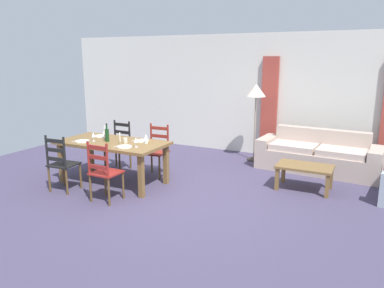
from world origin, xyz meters
The scene contains 27 objects.
ground_plane centered at (0.00, 0.00, -0.01)m, with size 9.60×9.60×0.02m, color #423B55.
wall_far centered at (0.00, 3.30, 1.35)m, with size 9.60×0.16×2.70m, color silver.
curtain_panel_left centered at (0.58, 3.16, 1.10)m, with size 0.35×0.08×2.20m, color #A23D32.
dining_table centered at (-1.33, 0.08, 0.66)m, with size 1.90×0.96×0.75m.
dining_chair_near_left centered at (-1.81, -0.65, 0.48)m, with size 0.45×0.43×0.96m.
dining_chair_near_right centered at (-0.89, -0.69, 0.48)m, with size 0.43×0.41×0.96m.
dining_chair_far_left centered at (-1.76, 0.80, 0.48)m, with size 0.43×0.41×0.96m.
dining_chair_far_right centered at (-0.89, 0.80, 0.48)m, with size 0.44×0.42×0.96m.
dinner_plate_near_left centered at (-1.78, -0.17, 0.76)m, with size 0.24×0.24×0.02m, color white.
fork_near_left centered at (-1.93, -0.17, 0.75)m, with size 0.02×0.17×0.01m, color silver.
dinner_plate_near_right centered at (-0.88, -0.17, 0.76)m, with size 0.24×0.24×0.02m, color white.
fork_near_right centered at (-1.03, -0.17, 0.75)m, with size 0.02×0.17×0.01m, color silver.
dinner_plate_far_left centered at (-1.78, 0.33, 0.76)m, with size 0.24×0.24×0.02m, color white.
fork_far_left centered at (-1.93, 0.33, 0.75)m, with size 0.02×0.17×0.01m, color silver.
dinner_plate_far_right centered at (-0.88, 0.33, 0.76)m, with size 0.24×0.24×0.02m, color white.
fork_far_right centered at (-1.03, 0.33, 0.75)m, with size 0.02×0.17×0.01m, color silver.
wine_bottle centered at (-1.41, 0.05, 0.87)m, with size 0.07×0.07×0.32m.
wine_glass_near_left centered at (-1.64, -0.04, 0.86)m, with size 0.06×0.06×0.16m.
wine_glass_near_right centered at (-0.72, -0.08, 0.86)m, with size 0.06×0.06×0.16m.
wine_glass_far_left centered at (-1.63, 0.22, 0.86)m, with size 0.06×0.06×0.16m.
wine_glass_far_right centered at (-0.74, 0.23, 0.86)m, with size 0.06×0.06×0.16m.
coffee_cup_primary centered at (-1.05, 0.08, 0.80)m, with size 0.07×0.07×0.09m, color beige.
candle_tall centered at (-1.51, 0.10, 0.83)m, with size 0.05×0.05×0.27m.
candle_short centered at (-1.13, 0.04, 0.80)m, with size 0.05×0.05×0.19m.
couch centered at (1.78, 2.45, 0.29)m, with size 2.33×0.95×0.80m.
coffee_table centered at (1.75, 1.24, 0.36)m, with size 0.90×0.56×0.42m.
standing_lamp centered at (0.43, 2.64, 1.41)m, with size 0.40×0.40×1.64m.
Camera 1 is at (2.75, -4.93, 2.17)m, focal length 34.88 mm.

